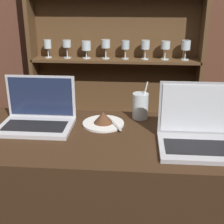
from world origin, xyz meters
The scene contains 7 objects.
bar_counter centered at (0.00, 0.30, 0.49)m, with size 2.01×0.60×0.98m.
back_wall centered at (0.00, 1.49, 1.35)m, with size 7.00×0.06×2.70m.
back_shelf centered at (-0.02, 1.41, 1.06)m, with size 1.30×0.18×1.99m.
laptop_near centered at (-0.31, 0.38, 1.03)m, with size 0.34×0.23×0.23m.
laptop_far centered at (0.41, 0.23, 1.04)m, with size 0.31×0.24×0.25m.
cake_plate centered at (0.00, 0.42, 1.00)m, with size 0.20×0.20×0.07m.
water_glass centered at (0.18, 0.51, 1.05)m, with size 0.08×0.08×0.19m.
Camera 1 is at (0.16, -0.96, 1.59)m, focal length 50.00 mm.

